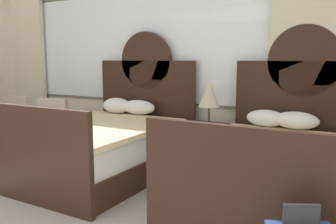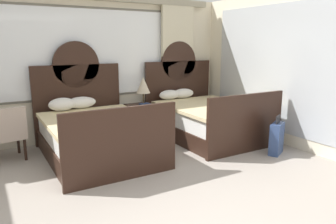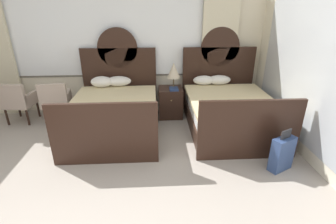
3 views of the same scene
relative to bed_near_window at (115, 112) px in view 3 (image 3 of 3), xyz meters
The scene contains 10 objects.
wall_back_window 1.54m from the bed_near_window, 99.43° to the left, with size 6.64×0.22×2.70m.
wall_right_mirror 3.53m from the bed_near_window, 21.07° to the right, with size 0.08×4.72×2.70m.
bed_near_window is the anchor object (origin of this frame).
bed_near_mirror 2.19m from the bed_near_window, ahead, with size 1.60×2.16×1.84m.
nightstand_between_beds 1.27m from the bed_near_window, 29.46° to the left, with size 0.50×0.52×0.64m.
table_lamp_on_nightstand 1.47m from the bed_near_window, 28.51° to the left, with size 0.27×0.27×0.54m.
book_on_nightstand 1.30m from the bed_near_window, 24.12° to the left, with size 0.18×0.26×0.03m.
armchair_by_window_left 1.35m from the bed_near_window, 158.96° to the left, with size 0.59×0.59×0.86m.
armchair_by_window_centre 2.07m from the bed_near_window, 166.47° to the left, with size 0.56×0.56×0.86m.
suitcase_on_floor 2.96m from the bed_near_window, 28.45° to the right, with size 0.40×0.31×0.65m.
Camera 3 is at (0.95, -1.39, 2.27)m, focal length 26.61 mm.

